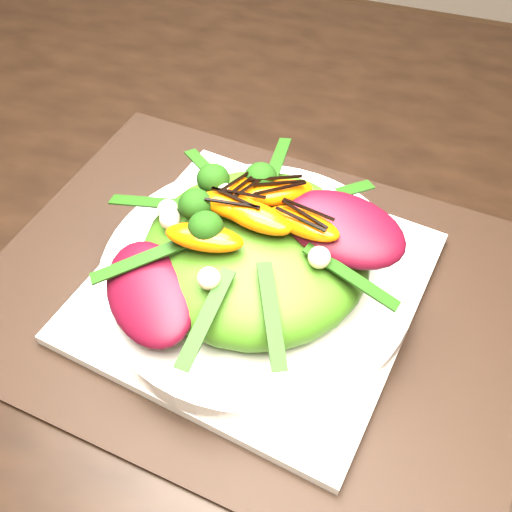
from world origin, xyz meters
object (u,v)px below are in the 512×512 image
(lettuce_mound, at_px, (256,252))
(orange_segment, at_px, (265,202))
(salad_bowl, at_px, (256,275))
(dining_table, at_px, (228,218))
(placemat, at_px, (256,290))
(plate_base, at_px, (256,286))

(lettuce_mound, relative_size, orange_segment, 3.10)
(salad_bowl, xyz_separation_m, orange_segment, (0.00, 0.02, 0.07))
(salad_bowl, xyz_separation_m, lettuce_mound, (0.00, 0.00, 0.03))
(dining_table, xyz_separation_m, orange_segment, (0.06, -0.07, 0.11))
(placemat, relative_size, lettuce_mound, 2.50)
(plate_base, bearing_deg, salad_bowl, 0.00)
(dining_table, bearing_deg, salad_bowl, -56.51)
(lettuce_mound, bearing_deg, dining_table, 123.49)
(salad_bowl, bearing_deg, plate_base, 0.00)
(dining_table, relative_size, placemat, 3.44)
(dining_table, distance_m, plate_base, 0.12)
(plate_base, xyz_separation_m, lettuce_mound, (0.00, 0.00, 0.04))
(dining_table, distance_m, lettuce_mound, 0.13)
(lettuce_mound, xyz_separation_m, orange_segment, (0.00, 0.02, 0.04))
(placemat, distance_m, orange_segment, 0.09)
(dining_table, xyz_separation_m, placemat, (0.06, -0.09, 0.02))
(plate_base, distance_m, salad_bowl, 0.01)
(dining_table, bearing_deg, placemat, -56.51)
(salad_bowl, bearing_deg, placemat, 45.00)
(dining_table, height_order, placemat, dining_table)
(dining_table, relative_size, orange_segment, 26.67)
(orange_segment, bearing_deg, lettuce_mound, -93.26)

